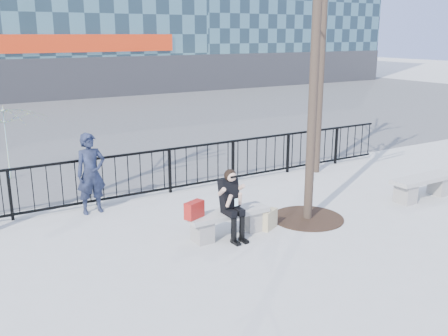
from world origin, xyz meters
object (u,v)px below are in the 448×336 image
bench_second (423,185)px  seated_woman (232,205)px  standing_man (91,173)px  bench_main (228,221)px

bench_second → seated_woman: bearing=176.7°
seated_woman → standing_man: size_ratio=0.77×
bench_second → seated_woman: 5.10m
seated_woman → standing_man: standing_man is taller
bench_main → standing_man: (-1.82, 2.60, 0.57)m
bench_main → seated_woman: bearing=-90.0°
bench_main → bench_second: 5.10m
bench_second → seated_woman: (-5.08, 0.31, 0.34)m
bench_second → seated_woman: seated_woman is taller
bench_main → seated_woman: (0.00, -0.16, 0.37)m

